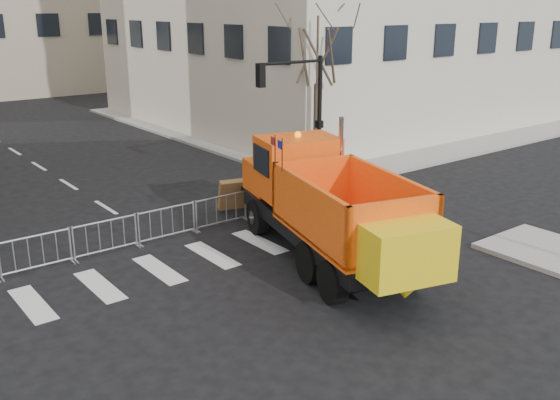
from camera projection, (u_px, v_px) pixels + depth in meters
ground at (311, 333)px, 14.58m from camera, size 120.00×120.00×0.00m
sidewalk_back at (147, 231)px, 20.98m from camera, size 64.00×5.00×0.15m
traffic_light_right at (319, 122)px, 25.91m from camera, size 0.18×0.18×5.40m
crowd_barriers at (137, 229)px, 19.72m from camera, size 12.60×0.60×1.10m
street_tree at (317, 92)px, 26.76m from camera, size 3.00×3.00×7.50m
plow_truck at (329, 204)px, 18.18m from camera, size 5.43×10.77×4.04m
cop_a at (284, 196)px, 22.36m from camera, size 0.70×0.63×1.61m
cop_b at (295, 192)px, 22.65m from camera, size 1.01×0.93×1.68m
cop_c at (262, 197)px, 21.74m from camera, size 1.16×0.97×1.86m
newspaper_box at (307, 168)px, 26.56m from camera, size 0.46×0.41×1.10m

